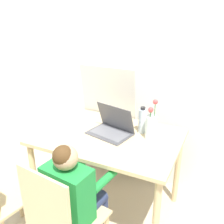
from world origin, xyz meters
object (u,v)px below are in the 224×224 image
at_px(water_bottle, 142,121).
at_px(laptop, 112,127).
at_px(flower_vase, 151,126).
at_px(chair_occupied, 63,222).
at_px(person_seated, 75,192).

bearing_deg(water_bottle, laptop, -152.15).
height_order(flower_vase, water_bottle, flower_vase).
height_order(chair_occupied, person_seated, person_seated).
bearing_deg(flower_vase, chair_occupied, -110.71).
distance_m(chair_occupied, laptop, 0.83).
bearing_deg(flower_vase, person_seated, -112.94).
bearing_deg(flower_vase, water_bottle, 143.74).
relative_size(person_seated, laptop, 2.58).
bearing_deg(water_bottle, flower_vase, -36.26).
xyz_separation_m(laptop, water_bottle, (0.22, 0.12, 0.05)).
distance_m(person_seated, water_bottle, 0.81).
bearing_deg(chair_occupied, water_bottle, -95.41).
distance_m(chair_occupied, person_seated, 0.19).
height_order(laptop, flower_vase, flower_vase).
relative_size(person_seated, flower_vase, 3.00).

